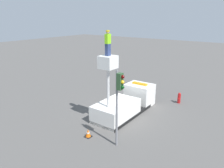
{
  "coord_description": "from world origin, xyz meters",
  "views": [
    {
      "loc": [
        -14.09,
        -9.15,
        7.95
      ],
      "look_at": [
        -3.01,
        -1.1,
        3.66
      ],
      "focal_mm": 35.0,
      "sensor_mm": 36.0,
      "label": 1
    }
  ],
  "objects_px": {
    "bucket_truck": "(125,103)",
    "worker": "(108,43)",
    "traffic_light_pole": "(119,94)",
    "traffic_cone_rear": "(88,133)",
    "fire_hydrant": "(179,98)"
  },
  "relations": [
    {
      "from": "traffic_cone_rear",
      "to": "worker",
      "type": "bearing_deg",
      "value": 1.25
    },
    {
      "from": "bucket_truck",
      "to": "traffic_light_pole",
      "type": "height_order",
      "value": "bucket_truck"
    },
    {
      "from": "bucket_truck",
      "to": "worker",
      "type": "relative_size",
      "value": 3.82
    },
    {
      "from": "worker",
      "to": "bucket_truck",
      "type": "bearing_deg",
      "value": 0.0
    },
    {
      "from": "traffic_light_pole",
      "to": "traffic_cone_rear",
      "type": "xyz_separation_m",
      "value": [
        -0.31,
        2.3,
        -3.26
      ]
    },
    {
      "from": "traffic_cone_rear",
      "to": "fire_hydrant",
      "type": "bearing_deg",
      "value": -16.73
    },
    {
      "from": "bucket_truck",
      "to": "traffic_cone_rear",
      "type": "xyz_separation_m",
      "value": [
        -4.76,
        -0.05,
        -0.64
      ]
    },
    {
      "from": "traffic_light_pole",
      "to": "fire_hydrant",
      "type": "xyz_separation_m",
      "value": [
        9.32,
        -0.6,
        -3.01
      ]
    },
    {
      "from": "traffic_light_pole",
      "to": "traffic_cone_rear",
      "type": "relative_size",
      "value": 8.87
    },
    {
      "from": "traffic_light_pole",
      "to": "traffic_cone_rear",
      "type": "distance_m",
      "value": 4.0
    },
    {
      "from": "fire_hydrant",
      "to": "traffic_cone_rear",
      "type": "relative_size",
      "value": 1.85
    },
    {
      "from": "bucket_truck",
      "to": "traffic_light_pole",
      "type": "relative_size",
      "value": 1.34
    },
    {
      "from": "bucket_truck",
      "to": "worker",
      "type": "xyz_separation_m",
      "value": [
        -2.4,
        0.0,
        5.25
      ]
    },
    {
      "from": "bucket_truck",
      "to": "traffic_light_pole",
      "type": "bearing_deg",
      "value": -152.15
    },
    {
      "from": "bucket_truck",
      "to": "fire_hydrant",
      "type": "bearing_deg",
      "value": -31.17
    }
  ]
}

